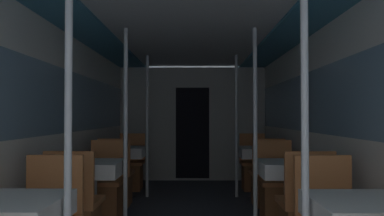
# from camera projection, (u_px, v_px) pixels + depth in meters

# --- Properties ---
(wall_left) EXTENTS (0.05, 8.24, 2.16)m
(wall_left) POSITION_uv_depth(u_px,v_px,m) (63.00, 125.00, 4.15)
(wall_left) COLOR silver
(wall_left) RESTS_ON ground_plane
(wall_right) EXTENTS (0.05, 8.24, 2.16)m
(wall_right) POSITION_uv_depth(u_px,v_px,m) (319.00, 125.00, 4.13)
(wall_right) COLOR silver
(wall_right) RESTS_ON ground_plane
(ceiling_panel) EXTENTS (2.83, 8.24, 0.07)m
(ceiling_panel) POSITION_uv_depth(u_px,v_px,m) (191.00, 29.00, 4.16)
(ceiling_panel) COLOR silver
(ceiling_panel) RESTS_ON wall_left
(bulkhead_far) EXTENTS (2.78, 0.09, 2.16)m
(bulkhead_far) POSITION_uv_depth(u_px,v_px,m) (193.00, 124.00, 7.18)
(bulkhead_far) COLOR #A8A8A3
(bulkhead_far) RESTS_ON ground_plane
(support_pole_left_0) EXTENTS (0.04, 0.04, 2.16)m
(support_pole_left_0) POSITION_uv_depth(u_px,v_px,m) (68.00, 142.00, 2.16)
(support_pole_left_0) COLOR silver
(support_pole_left_0) RESTS_ON ground_plane
(dining_table_left_1) EXTENTS (0.61, 0.61, 0.75)m
(dining_table_left_1) POSITION_uv_depth(u_px,v_px,m) (92.00, 172.00, 3.93)
(dining_table_left_1) COLOR #4C4C51
(dining_table_left_1) RESTS_ON ground_plane
(chair_left_far_1) EXTENTS (0.43, 0.43, 0.93)m
(chair_left_far_1) POSITION_uv_depth(u_px,v_px,m) (105.00, 194.00, 4.48)
(chair_left_far_1) COLOR #9C5B31
(chair_left_far_1) RESTS_ON ground_plane
(support_pole_left_1) EXTENTS (0.04, 0.04, 2.16)m
(support_pole_left_1) POSITION_uv_depth(u_px,v_px,m) (126.00, 130.00, 3.93)
(support_pole_left_1) COLOR silver
(support_pole_left_1) RESTS_ON ground_plane
(dining_table_left_2) EXTENTS (0.61, 0.61, 0.75)m
(dining_table_left_2) POSITION_uv_depth(u_px,v_px,m) (124.00, 155.00, 5.70)
(dining_table_left_2) COLOR #4C4C51
(dining_table_left_2) RESTS_ON ground_plane
(chair_left_near_2) EXTENTS (0.43, 0.43, 0.93)m
(chair_left_near_2) POSITION_uv_depth(u_px,v_px,m) (117.00, 184.00, 5.14)
(chair_left_near_2) COLOR #9C5B31
(chair_left_near_2) RESTS_ON ground_plane
(chair_left_far_2) EXTENTS (0.43, 0.43, 0.93)m
(chair_left_far_2) POSITION_uv_depth(u_px,v_px,m) (131.00, 172.00, 6.25)
(chair_left_far_2) COLOR #9C5B31
(chair_left_far_2) RESTS_ON ground_plane
(support_pole_left_2) EXTENTS (0.04, 0.04, 2.16)m
(support_pole_left_2) POSITION_uv_depth(u_px,v_px,m) (147.00, 126.00, 5.71)
(support_pole_left_2) COLOR silver
(support_pole_left_2) RESTS_ON ground_plane
(support_pole_right_0) EXTENTS (0.04, 0.04, 2.16)m
(support_pole_right_0) POSITION_uv_depth(u_px,v_px,m) (305.00, 142.00, 2.14)
(support_pole_right_0) COLOR silver
(support_pole_right_0) RESTS_ON ground_plane
(dining_table_right_1) EXTENTS (0.61, 0.61, 0.75)m
(dining_table_right_1) POSITION_uv_depth(u_px,v_px,m) (289.00, 173.00, 3.91)
(dining_table_right_1) COLOR #4C4C51
(dining_table_right_1) RESTS_ON ground_plane
(chair_right_far_1) EXTENTS (0.43, 0.43, 0.93)m
(chair_right_far_1) POSITION_uv_depth(u_px,v_px,m) (277.00, 194.00, 4.46)
(chair_right_far_1) COLOR #9C5B31
(chair_right_far_1) RESTS_ON ground_plane
(support_pole_right_1) EXTENTS (0.04, 0.04, 2.16)m
(support_pole_right_1) POSITION_uv_depth(u_px,v_px,m) (255.00, 130.00, 3.92)
(support_pole_right_1) COLOR silver
(support_pole_right_1) RESTS_ON ground_plane
(dining_table_right_2) EXTENTS (0.61, 0.61, 0.75)m
(dining_table_right_2) POSITION_uv_depth(u_px,v_px,m) (259.00, 155.00, 5.69)
(dining_table_right_2) COLOR #4C4C51
(dining_table_right_2) RESTS_ON ground_plane
(chair_right_near_2) EXTENTS (0.43, 0.43, 0.93)m
(chair_right_near_2) POSITION_uv_depth(u_px,v_px,m) (267.00, 184.00, 5.12)
(chair_right_near_2) COLOR #9C5B31
(chair_right_near_2) RESTS_ON ground_plane
(chair_right_far_2) EXTENTS (0.43, 0.43, 0.93)m
(chair_right_far_2) POSITION_uv_depth(u_px,v_px,m) (254.00, 172.00, 6.24)
(chair_right_far_2) COLOR #9C5B31
(chair_right_far_2) RESTS_ON ground_plane
(support_pole_right_2) EXTENTS (0.04, 0.04, 2.16)m
(support_pole_right_2) POSITION_uv_depth(u_px,v_px,m) (236.00, 126.00, 5.70)
(support_pole_right_2) COLOR silver
(support_pole_right_2) RESTS_ON ground_plane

